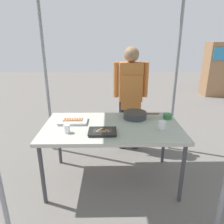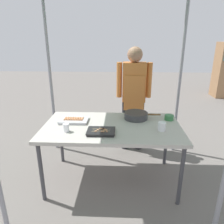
{
  "view_description": "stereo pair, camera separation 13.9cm",
  "coord_description": "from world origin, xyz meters",
  "views": [
    {
      "loc": [
        -0.04,
        -2.26,
        1.72
      ],
      "look_at": [
        0.0,
        0.05,
        0.9
      ],
      "focal_mm": 33.67,
      "sensor_mm": 36.0,
      "label": 1
    },
    {
      "loc": [
        0.1,
        -2.26,
        1.72
      ],
      "look_at": [
        0.0,
        0.05,
        0.9
      ],
      "focal_mm": 33.67,
      "sensor_mm": 36.0,
      "label": 2
    }
  ],
  "objects": [
    {
      "name": "cooking_wok",
      "position": [
        0.3,
        0.24,
        0.79
      ],
      "size": [
        0.46,
        0.3,
        0.08
      ],
      "color": "#38383A",
      "rests_on": "stall_table"
    },
    {
      "name": "vendor_woman",
      "position": [
        0.29,
        0.83,
        0.95
      ],
      "size": [
        0.52,
        0.23,
        1.61
      ],
      "rotation": [
        0.0,
        0.0,
        3.14
      ],
      "color": "black",
      "rests_on": "ground"
    },
    {
      "name": "stall_table",
      "position": [
        0.0,
        0.0,
        0.7
      ],
      "size": [
        1.6,
        0.9,
        0.75
      ],
      "color": "#B7B2A8",
      "rests_on": "ground"
    },
    {
      "name": "drink_cup_near_edge",
      "position": [
        -0.49,
        -0.19,
        0.8
      ],
      "size": [
        0.07,
        0.07,
        0.09
      ],
      "primitive_type": "cylinder",
      "color": "white",
      "rests_on": "stall_table"
    },
    {
      "name": "tray_grilled_sausages",
      "position": [
        -0.47,
        0.1,
        0.77
      ],
      "size": [
        0.34,
        0.23,
        0.05
      ],
      "color": "silver",
      "rests_on": "stall_table"
    },
    {
      "name": "drink_cup_by_wok",
      "position": [
        0.56,
        -0.11,
        0.8
      ],
      "size": [
        0.08,
        0.08,
        0.1
      ],
      "primitive_type": "cylinder",
      "color": "white",
      "rests_on": "stall_table"
    },
    {
      "name": "ground_plane",
      "position": [
        0.0,
        0.0,
        0.0
      ],
      "size": [
        18.0,
        18.0,
        0.0
      ],
      "primitive_type": "plane",
      "color": "#66605B"
    },
    {
      "name": "neighbor_stall_left",
      "position": [
        3.35,
        4.21,
        0.81
      ],
      "size": [
        0.84,
        0.58,
        1.61
      ],
      "color": "#9E724C",
      "rests_on": "ground"
    },
    {
      "name": "condiment_bowl",
      "position": [
        0.71,
        0.21,
        0.78
      ],
      "size": [
        0.11,
        0.11,
        0.06
      ],
      "primitive_type": "cylinder",
      "color": "#33723F",
      "rests_on": "stall_table"
    },
    {
      "name": "tray_meat_skewers",
      "position": [
        -0.11,
        -0.21,
        0.77
      ],
      "size": [
        0.3,
        0.22,
        0.04
      ],
      "color": "black",
      "rests_on": "stall_table"
    }
  ]
}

